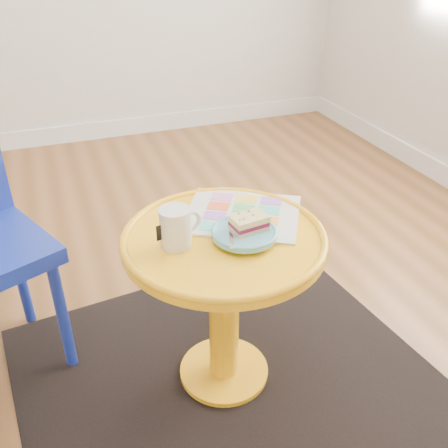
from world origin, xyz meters
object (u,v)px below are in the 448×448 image
object	(u,v)px
newspaper	(242,214)
side_table	(224,280)
mug	(176,226)
plate	(244,234)

from	to	relation	value
newspaper	side_table	bearing A→B (deg)	-104.14
side_table	mug	size ratio (longest dim) A/B	4.76
side_table	newspaper	distance (m)	0.21
newspaper	mug	size ratio (longest dim) A/B	2.77
plate	mug	bearing A→B (deg)	168.05
newspaper	plate	bearing A→B (deg)	-78.98
side_table	plate	bearing A→B (deg)	-36.79
newspaper	plate	size ratio (longest dim) A/B	1.85
mug	side_table	bearing A→B (deg)	-14.38
plate	newspaper	bearing A→B (deg)	70.05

